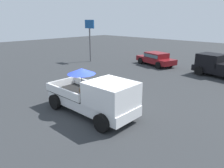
{
  "coord_description": "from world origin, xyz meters",
  "views": [
    {
      "loc": [
        7.56,
        -6.39,
        4.58
      ],
      "look_at": [
        -0.19,
        1.75,
        1.1
      ],
      "focal_mm": 33.52,
      "sensor_mm": 36.0,
      "label": 1
    }
  ],
  "objects_px": {
    "pickup_truck_main": "(97,97)",
    "motel_sign": "(90,32)",
    "parked_sedan_near": "(156,58)",
    "pickup_truck_red": "(222,67)"
  },
  "relations": [
    {
      "from": "pickup_truck_main",
      "to": "parked_sedan_near",
      "type": "relative_size",
      "value": 1.1
    },
    {
      "from": "pickup_truck_main",
      "to": "motel_sign",
      "type": "bearing_deg",
      "value": 139.6
    },
    {
      "from": "pickup_truck_main",
      "to": "motel_sign",
      "type": "height_order",
      "value": "motel_sign"
    },
    {
      "from": "parked_sedan_near",
      "to": "motel_sign",
      "type": "xyz_separation_m",
      "value": [
        -6.56,
        -3.29,
        2.49
      ]
    },
    {
      "from": "pickup_truck_main",
      "to": "parked_sedan_near",
      "type": "bearing_deg",
      "value": 108.71
    },
    {
      "from": "pickup_truck_main",
      "to": "pickup_truck_red",
      "type": "relative_size",
      "value": 1.01
    },
    {
      "from": "pickup_truck_main",
      "to": "motel_sign",
      "type": "xyz_separation_m",
      "value": [
        -10.95,
        9.01,
        2.25
      ]
    },
    {
      "from": "parked_sedan_near",
      "to": "motel_sign",
      "type": "height_order",
      "value": "motel_sign"
    },
    {
      "from": "parked_sedan_near",
      "to": "motel_sign",
      "type": "distance_m",
      "value": 7.74
    },
    {
      "from": "pickup_truck_main",
      "to": "pickup_truck_red",
      "type": "distance_m",
      "value": 12.17
    }
  ]
}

